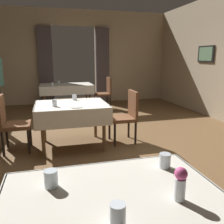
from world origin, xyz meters
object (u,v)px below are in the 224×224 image
(chair_far_right, at_px, (105,91))
(glass_mid_c, at_px, (75,97))
(chair_mid_right, at_px, (127,114))
(chair_mid_left, at_px, (10,121))
(plate_mid_b, at_px, (76,107))
(glass_near_c, at_px, (118,216))
(glass_near_d, at_px, (165,161))
(glass_far_a, at_px, (59,82))
(flower_vase_near, at_px, (180,183))
(dining_table_mid, at_px, (72,110))
(dining_table_far, at_px, (66,87))
(glass_near_b, at_px, (51,179))
(glass_mid_a, at_px, (55,103))
(glass_far_b, at_px, (52,84))
(dining_table_near, at_px, (114,211))

(chair_far_right, relative_size, glass_mid_c, 9.48)
(chair_mid_right, height_order, chair_far_right, same)
(chair_mid_left, distance_m, plate_mid_b, 1.10)
(glass_near_c, bearing_deg, glass_near_d, 45.16)
(glass_far_a, bearing_deg, flower_vase_near, -86.28)
(dining_table_mid, distance_m, chair_far_right, 3.13)
(dining_table_mid, relative_size, glass_far_a, 14.40)
(dining_table_mid, xyz_separation_m, chair_mid_right, (0.98, -0.01, -0.13))
(dining_table_far, relative_size, glass_near_b, 13.88)
(glass_near_d, xyz_separation_m, glass_far_a, (-0.50, 5.73, -0.01))
(glass_near_d, height_order, glass_far_a, glass_near_d)
(glass_near_b, height_order, glass_mid_a, glass_mid_a)
(chair_mid_left, bearing_deg, dining_table_far, 69.41)
(glass_mid_c, bearing_deg, plate_mid_b, -94.18)
(dining_table_far, xyz_separation_m, glass_near_b, (-0.48, -5.54, 0.14))
(glass_near_b, xyz_separation_m, glass_near_c, (0.29, -0.43, 0.01))
(plate_mid_b, xyz_separation_m, glass_far_b, (-0.31, 2.97, 0.04))
(glass_near_c, xyz_separation_m, glass_mid_c, (0.15, 3.36, -0.01))
(dining_table_near, distance_m, plate_mid_b, 2.47)
(flower_vase_near, bearing_deg, glass_far_a, 93.72)
(flower_vase_near, xyz_separation_m, glass_far_b, (-0.59, 5.56, -0.06))
(chair_mid_left, distance_m, glass_far_b, 2.74)
(dining_table_near, bearing_deg, glass_mid_a, 95.61)
(glass_far_b, bearing_deg, glass_far_a, 70.56)
(dining_table_near, bearing_deg, glass_mid_c, 88.06)
(glass_near_c, bearing_deg, dining_table_far, 88.19)
(chair_far_right, height_order, glass_near_c, chair_far_right)
(glass_far_b, bearing_deg, glass_near_c, -87.90)
(dining_table_mid, distance_m, glass_mid_a, 0.35)
(glass_mid_a, relative_size, glass_mid_c, 1.16)
(flower_vase_near, relative_size, plate_mid_b, 0.97)
(glass_mid_c, bearing_deg, glass_far_b, 98.93)
(chair_far_right, bearing_deg, plate_mid_b, -110.79)
(glass_far_b, bearing_deg, chair_far_right, 8.17)
(chair_mid_left, distance_m, glass_near_c, 3.18)
(glass_mid_c, bearing_deg, dining_table_mid, -104.97)
(plate_mid_b, relative_size, glass_far_a, 2.42)
(dining_table_near, relative_size, chair_mid_right, 1.38)
(dining_table_mid, height_order, chair_mid_right, chair_mid_right)
(glass_near_d, bearing_deg, glass_mid_a, 106.40)
(chair_far_right, bearing_deg, dining_table_mid, -113.60)
(plate_mid_b, bearing_deg, chair_mid_left, 161.86)
(flower_vase_near, relative_size, glass_near_d, 1.87)
(dining_table_far, xyz_separation_m, glass_far_b, (-0.40, -0.31, 0.14))
(chair_mid_right, distance_m, glass_near_d, 2.60)
(dining_table_near, bearing_deg, dining_table_mid, 89.70)
(glass_far_b, bearing_deg, glass_mid_a, -90.04)
(dining_table_near, height_order, plate_mid_b, plate_mid_b)
(glass_near_c, xyz_separation_m, plate_mid_b, (0.11, 2.70, -0.05))
(dining_table_far, height_order, glass_near_c, glass_near_c)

